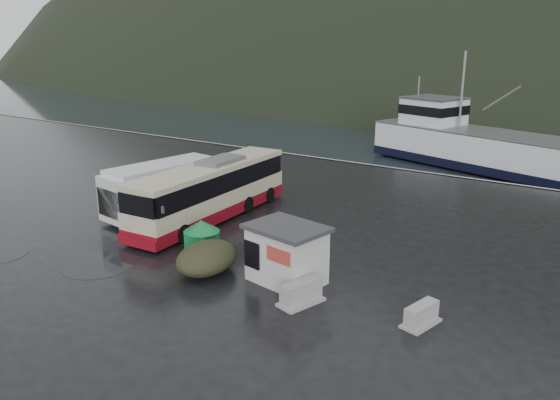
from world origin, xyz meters
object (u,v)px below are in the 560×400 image
Objects in this scene: jersey_barrier_c at (420,324)px; fishing_trawler at (485,153)px; coach_bus at (212,218)px; waste_bin_right at (264,258)px; waste_bin_left at (203,255)px; jersey_barrier_b at (301,303)px; jersey_barrier_a at (296,283)px; ticket_kiosk at (287,281)px; dome_tent at (207,272)px; white_van at (165,213)px.

jersey_barrier_c is 0.06× the size of fishing_trawler.
fishing_trawler reaches higher than coach_bus.
coach_bus is at bearing 152.19° from waste_bin_right.
waste_bin_left reaches higher than jersey_barrier_b.
waste_bin_right is at bearing -31.80° from coach_bus.
jersey_barrier_a is at bearing 175.95° from jersey_barrier_c.
fishing_trawler reaches higher than waste_bin_right.
ticket_kiosk is 1.76× the size of jersey_barrier_a.
coach_bus is at bearing 129.64° from dome_tent.
waste_bin_left is 2.74m from waste_bin_right.
ticket_kiosk reaches higher than jersey_barrier_a.
white_van reaches higher than dome_tent.
dome_tent is at bearing -77.69° from fishing_trawler.
ticket_kiosk is at bearing -168.30° from jersey_barrier_a.
jersey_barrier_a is at bearing -10.38° from white_van.
fishing_trawler is at bearing 86.57° from waste_bin_right.
dome_tent is 2.09× the size of jersey_barrier_c.
white_van is 8.46m from waste_bin_right.
waste_bin_left reaches higher than jersey_barrier_a.
dome_tent is at bearing -42.27° from waste_bin_left.
waste_bin_left reaches higher than waste_bin_right.
coach_bus is 10.71m from jersey_barrier_b.
ticket_kiosk reaches higher than dome_tent.
jersey_barrier_c is (7.71, -1.68, 0.00)m from waste_bin_right.
coach_bus reaches higher than jersey_barrier_c.
waste_bin_left is 0.07× the size of fishing_trawler.
coach_bus is 6.59× the size of jersey_barrier_a.
white_van is 4.04× the size of jersey_barrier_a.
coach_bus is 14.02m from jersey_barrier_c.
jersey_barrier_a is 1.13× the size of jersey_barrier_c.
fishing_trawler is (4.21, 30.40, 0.00)m from waste_bin_left.
fishing_trawler reaches higher than waste_bin_left.
waste_bin_right is 2.55m from ticket_kiosk.
ticket_kiosk is at bearing -11.43° from white_van.
dome_tent is (-1.07, -2.47, 0.00)m from waste_bin_right.
dome_tent is 1.05× the size of ticket_kiosk.
dome_tent reaches higher than jersey_barrier_a.
fishing_trawler is (-0.78, 30.51, 0.00)m from jersey_barrier_a.
waste_bin_left is at bearing 166.54° from jersey_barrier_b.
waste_bin_left reaches higher than dome_tent.
fishing_trawler is at bearing 100.92° from jersey_barrier_c.
ticket_kiosk is at bearing -71.87° from fishing_trawler.
fishing_trawler is at bearing 77.09° from white_van.
jersey_barrier_b is (4.68, -0.19, 0.00)m from dome_tent.
waste_bin_left is 0.54× the size of ticket_kiosk.
waste_bin_left is 0.52× the size of dome_tent.
coach_bus reaches higher than jersey_barrier_b.
dome_tent is 1.85× the size of jersey_barrier_a.
jersey_barrier_a is at bearing 128.52° from jersey_barrier_b.
waste_bin_right reaches higher than dome_tent.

